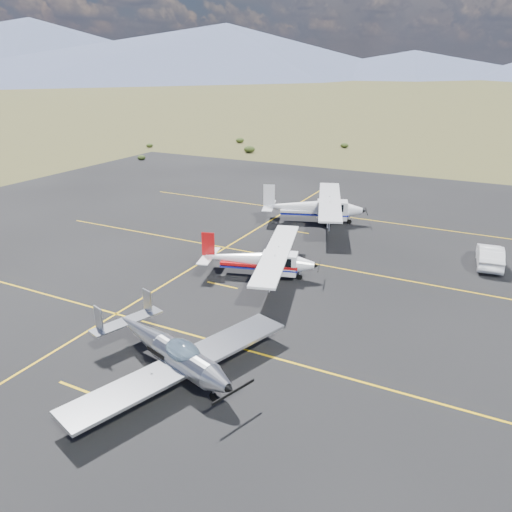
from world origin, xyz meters
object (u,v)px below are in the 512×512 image
Objects in this scene: aircraft_low_wing at (172,352)px; sedan at (490,256)px; aircraft_plain at (314,207)px; aircraft_cessna at (260,259)px.

sedan is at bearing 78.14° from aircraft_low_wing.
aircraft_low_wing is 2.46× the size of sedan.
aircraft_plain is at bearing 114.05° from aircraft_low_wing.
aircraft_cessna reaches higher than sedan.
sedan is (10.69, 18.65, -0.37)m from aircraft_low_wing.
aircraft_plain is 13.55m from sedan.
sedan is (12.04, 8.12, -0.46)m from aircraft_cessna.
aircraft_plain is at bearing 78.84° from aircraft_cessna.
aircraft_cessna is at bearing -104.65° from aircraft_plain.
aircraft_low_wing is at bearing -103.55° from aircraft_plain.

